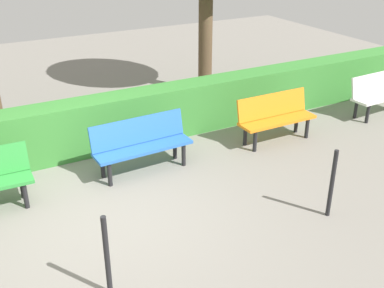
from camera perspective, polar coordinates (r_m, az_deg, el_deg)
The scene contains 7 objects.
ground_plane at distance 6.63m, azimuth -10.85°, elevation -8.66°, with size 22.38×22.38×0.00m, color gray.
bench_white at distance 10.42m, azimuth 21.80°, elevation 5.84°, with size 1.39×0.53×0.86m.
bench_orange at distance 8.63m, azimuth 10.12°, elevation 3.42°, with size 1.49×0.47×0.86m.
bench_blue at distance 7.49m, azimuth -6.21°, elevation 0.18°, with size 1.61×0.52×0.86m.
hedge_row at distance 8.43m, azimuth -8.24°, elevation 2.96°, with size 18.38×0.55×0.95m, color #387F33.
railing_post_mid at distance 6.55m, azimuth 16.70°, elevation -4.66°, with size 0.06×0.06×1.00m, color black.
railing_post_far at distance 5.12m, azimuth -10.34°, elevation -13.34°, with size 0.06×0.06×1.00m, color black.
Camera 1 is at (1.47, 5.31, 3.68)m, focal length 43.72 mm.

